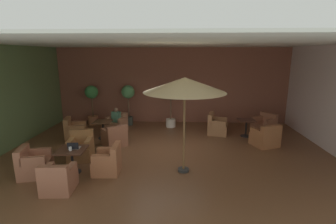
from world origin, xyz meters
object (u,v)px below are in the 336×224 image
at_px(armchair_front_right_east, 264,125).
at_px(cafe_table_mid_center, 103,126).
at_px(armchair_mid_center_north, 75,132).
at_px(armchair_mid_center_east, 115,138).
at_px(potted_tree_mid_left, 171,98).
at_px(open_laptop, 74,147).
at_px(armchair_mid_center_south, 117,124).
at_px(patio_umbrella_tall_red, 185,85).
at_px(armchair_front_left_south, 34,165).
at_px(armchair_front_left_west, 58,180).
at_px(armchair_front_right_south, 217,126).
at_px(potted_tree_left_corner, 128,98).
at_px(armchair_front_left_east, 81,148).
at_px(patron_blue_shirt, 116,116).
at_px(cafe_table_front_left, 72,155).
at_px(cafe_table_front_right, 246,124).
at_px(iced_drink_cup, 70,149).
at_px(potted_tree_mid_right, 92,100).
at_px(armchair_front_right_north, 265,138).
at_px(armchair_front_left_north, 108,162).

relative_size(armchair_front_right_east, cafe_table_mid_center, 1.57).
xyz_separation_m(armchair_mid_center_north, armchair_mid_center_east, (1.70, -0.55, -0.03)).
relative_size(potted_tree_mid_left, open_laptop, 6.06).
relative_size(armchair_mid_center_south, patio_umbrella_tall_red, 0.34).
bearing_deg(open_laptop, armchair_front_left_south, -164.29).
bearing_deg(patio_umbrella_tall_red, armchair_front_left_west, -158.10).
height_order(armchair_front_right_south, armchair_mid_center_north, armchair_mid_center_north).
distance_m(potted_tree_left_corner, potted_tree_mid_left, 2.01).
relative_size(potted_tree_left_corner, open_laptop, 5.80).
relative_size(armchair_front_left_south, armchair_mid_center_south, 1.02).
xyz_separation_m(armchair_front_left_east, potted_tree_mid_left, (2.75, 3.73, 1.02)).
bearing_deg(patron_blue_shirt, armchair_front_right_south, -2.25).
bearing_deg(patio_umbrella_tall_red, potted_tree_left_corner, 118.08).
xyz_separation_m(potted_tree_mid_left, open_laptop, (-2.54, -4.67, -0.60)).
height_order(armchair_front_right_south, cafe_table_mid_center, armchair_front_right_south).
xyz_separation_m(armchair_front_left_west, armchair_mid_center_east, (0.57, 3.18, 0.00)).
distance_m(cafe_table_front_left, open_laptop, 0.23).
bearing_deg(cafe_table_front_left, patio_umbrella_tall_red, 4.22).
height_order(cafe_table_front_left, potted_tree_mid_left, potted_tree_mid_left).
bearing_deg(armchair_front_right_east, armchair_mid_center_east, -161.47).
bearing_deg(armchair_front_left_south, armchair_front_left_east, 56.29).
distance_m(armchair_mid_center_north, potted_tree_mid_left, 4.29).
xyz_separation_m(cafe_table_mid_center, armchair_mid_center_south, (0.30, 1.01, -0.21)).
xyz_separation_m(armchair_front_right_east, potted_tree_left_corner, (-6.06, 0.77, 1.01)).
height_order(armchair_front_left_south, armchair_front_right_east, armchair_front_left_south).
height_order(cafe_table_mid_center, open_laptop, open_laptop).
relative_size(cafe_table_mid_center, potted_tree_left_corner, 0.37).
xyz_separation_m(patio_umbrella_tall_red, potted_tree_mid_left, (-0.54, 4.49, -1.12)).
bearing_deg(open_laptop, armchair_front_right_east, 32.07).
height_order(armchair_mid_center_north, potted_tree_mid_left, potted_tree_mid_left).
height_order(cafe_table_front_right, iced_drink_cup, iced_drink_cup).
xyz_separation_m(cafe_table_front_right, cafe_table_mid_center, (-5.74, -0.52, 0.01)).
height_order(armchair_mid_center_north, armchair_mid_center_east, armchair_mid_center_north).
relative_size(armchair_front_left_east, potted_tree_mid_right, 0.48).
height_order(armchair_front_left_west, iced_drink_cup, iced_drink_cup).
distance_m(armchair_front_left_east, armchair_front_right_east, 7.53).
bearing_deg(armchair_front_left_south, cafe_table_front_right, 29.29).
xyz_separation_m(armchair_front_right_south, iced_drink_cup, (-4.55, -3.90, 0.43)).
height_order(armchair_front_right_north, iced_drink_cup, armchair_front_right_north).
relative_size(armchair_front_left_west, armchair_front_right_east, 0.73).
bearing_deg(iced_drink_cup, armchair_front_left_west, -86.49).
height_order(potted_tree_mid_left, open_laptop, potted_tree_mid_left).
distance_m(armchair_front_right_north, armchair_mid_center_east, 5.50).
distance_m(armchair_front_left_south, armchair_mid_center_south, 4.42).
height_order(armchair_front_left_west, armchair_front_right_south, armchair_front_right_south).
bearing_deg(armchair_front_left_north, cafe_table_front_left, -177.55).
bearing_deg(potted_tree_left_corner, armchair_front_left_east, -100.80).
distance_m(cafe_table_front_left, potted_tree_mid_left, 5.45).
height_order(armchair_mid_center_north, open_laptop, armchair_mid_center_north).
bearing_deg(armchair_front_left_north, armchair_mid_center_south, 100.40).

